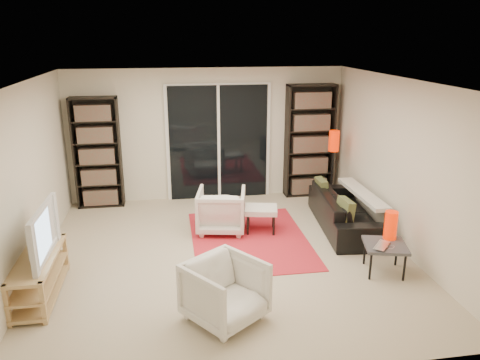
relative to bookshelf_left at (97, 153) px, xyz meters
name	(u,v)px	position (x,y,z in m)	size (l,w,h in m)	color
floor	(226,255)	(1.95, -2.33, -0.98)	(5.00, 5.00, 0.00)	beige
wall_back	(207,135)	(1.95, 0.17, 0.22)	(5.00, 0.02, 2.40)	beige
wall_front	(264,259)	(1.95, -4.83, 0.22)	(5.00, 0.02, 2.40)	beige
wall_left	(26,182)	(-0.55, -2.33, 0.22)	(0.02, 5.00, 2.40)	beige
wall_right	(401,165)	(4.45, -2.33, 0.22)	(0.02, 5.00, 2.40)	beige
ceiling	(224,81)	(1.95, -2.33, 1.42)	(5.00, 5.00, 0.02)	white
sliding_door	(219,143)	(2.15, 0.13, 0.07)	(1.92, 0.08, 2.16)	white
bookshelf_left	(97,153)	(0.00, 0.00, 0.00)	(0.80, 0.30, 1.95)	black
bookshelf_right	(310,141)	(3.85, 0.00, 0.07)	(0.90, 0.30, 2.10)	black
tv_stand	(39,275)	(-0.35, -3.02, -0.71)	(0.42, 1.31, 0.50)	#D9B977
tv	(35,233)	(-0.33, -3.02, -0.17)	(1.06, 0.14, 0.61)	black
rug	(249,239)	(2.37, -1.87, -0.97)	(1.71, 2.31, 0.01)	red
sofa	(345,210)	(3.95, -1.66, -0.69)	(1.97, 0.77, 0.58)	black
armchair_back	(221,210)	(2.00, -1.47, -0.64)	(0.73, 0.75, 0.68)	silver
armchair_front	(225,291)	(1.74, -3.86, -0.63)	(0.73, 0.75, 0.68)	silver
ottoman	(261,211)	(2.60, -1.60, -0.63)	(0.57, 0.50, 0.40)	silver
side_table	(385,247)	(3.91, -3.14, -0.62)	(0.63, 0.63, 0.40)	#434348
laptop	(386,247)	(3.86, -3.24, -0.56)	(0.33, 0.21, 0.03)	silver
table_lamp	(391,225)	(4.04, -2.99, -0.39)	(0.17, 0.17, 0.37)	red
floor_lamp	(334,149)	(4.12, -0.56, 0.05)	(0.20, 0.20, 1.35)	black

